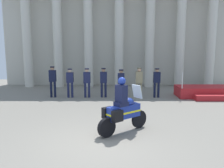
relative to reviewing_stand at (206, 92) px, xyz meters
The scene contains 11 objects.
ground_plane 8.74m from the reviewing_stand, 130.71° to the right, with size 28.00×28.00×0.00m, color gray.
colonnade_backdrop 7.41m from the reviewing_stand, 139.62° to the left, with size 16.89×1.48×7.77m.
reviewing_stand is the anchor object (origin of this frame).
officer_in_row_0 8.76m from the reviewing_stand, behind, with size 0.39×0.24×1.77m.
officer_in_row_1 7.76m from the reviewing_stand, behind, with size 0.39×0.24×1.65m.
officer_in_row_2 6.80m from the reviewing_stand, behind, with size 0.39×0.24×1.67m.
officer_in_row_3 5.87m from the reviewing_stand, behind, with size 0.39×0.24×1.68m.
officer_in_row_4 4.88m from the reviewing_stand, behind, with size 0.39×0.24×1.61m.
officer_in_row_5 3.87m from the reviewing_stand, behind, with size 0.39×0.24×1.69m.
officer_in_row_6 2.89m from the reviewing_stand, behind, with size 0.39×0.24×1.67m.
motorcycle_with_rider 7.63m from the reviewing_stand, 131.08° to the right, with size 1.72×1.39×1.90m.
Camera 1 is at (0.35, -6.78, 2.89)m, focal length 37.99 mm.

